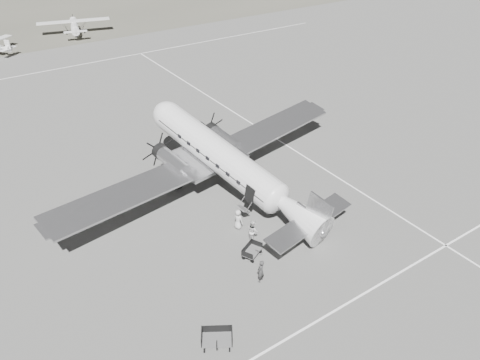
# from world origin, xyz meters

# --- Properties ---
(ground) EXTENTS (260.00, 260.00, 0.00)m
(ground) POSITION_xyz_m (0.00, 0.00, 0.00)
(ground) COLOR #62625F
(ground) RESTS_ON ground
(taxi_line_near) EXTENTS (60.00, 0.15, 0.01)m
(taxi_line_near) POSITION_xyz_m (0.00, -14.00, 0.01)
(taxi_line_near) COLOR white
(taxi_line_near) RESTS_ON ground
(taxi_line_right) EXTENTS (0.15, 80.00, 0.01)m
(taxi_line_right) POSITION_xyz_m (12.00, 0.00, 0.01)
(taxi_line_right) COLOR white
(taxi_line_right) RESTS_ON ground
(taxi_line_horizon) EXTENTS (90.00, 0.15, 0.01)m
(taxi_line_horizon) POSITION_xyz_m (0.00, 40.00, 0.01)
(taxi_line_horizon) COLOR white
(taxi_line_horizon) RESTS_ON ground
(dc3_airliner) EXTENTS (32.82, 25.50, 5.64)m
(dc3_airliner) POSITION_xyz_m (2.64, 0.73, 2.82)
(dc3_airliner) COLOR #B5B5B7
(dc3_airliner) RESTS_ON ground
(light_plane_right) EXTENTS (14.15, 12.52, 2.51)m
(light_plane_right) POSITION_xyz_m (7.13, 56.26, 1.25)
(light_plane_right) COLOR silver
(light_plane_right) RESTS_ON ground
(baggage_cart_near) EXTENTS (1.86, 1.66, 0.87)m
(baggage_cart_near) POSITION_xyz_m (-0.27, -7.11, 0.44)
(baggage_cart_near) COLOR #565656
(baggage_cart_near) RESTS_ON ground
(baggage_cart_far) EXTENTS (2.24, 2.07, 1.04)m
(baggage_cart_far) POSITION_xyz_m (-6.22, -12.13, 0.52)
(baggage_cart_far) COLOR #565656
(baggage_cart_far) RESTS_ON ground
(ground_crew) EXTENTS (0.74, 0.64, 1.70)m
(ground_crew) POSITION_xyz_m (-1.19, -9.40, 0.85)
(ground_crew) COLOR #333333
(ground_crew) RESTS_ON ground
(ramp_agent) EXTENTS (0.79, 0.96, 1.80)m
(ramp_agent) POSITION_xyz_m (0.74, -5.77, 0.90)
(ramp_agent) COLOR silver
(ramp_agent) RESTS_ON ground
(passenger) EXTENTS (0.69, 0.90, 1.64)m
(passenger) POSITION_xyz_m (0.68, -3.93, 0.82)
(passenger) COLOR beige
(passenger) RESTS_ON ground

